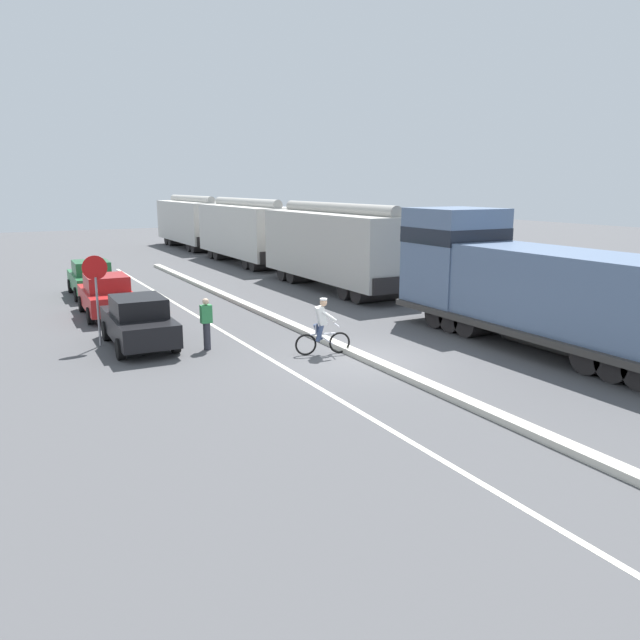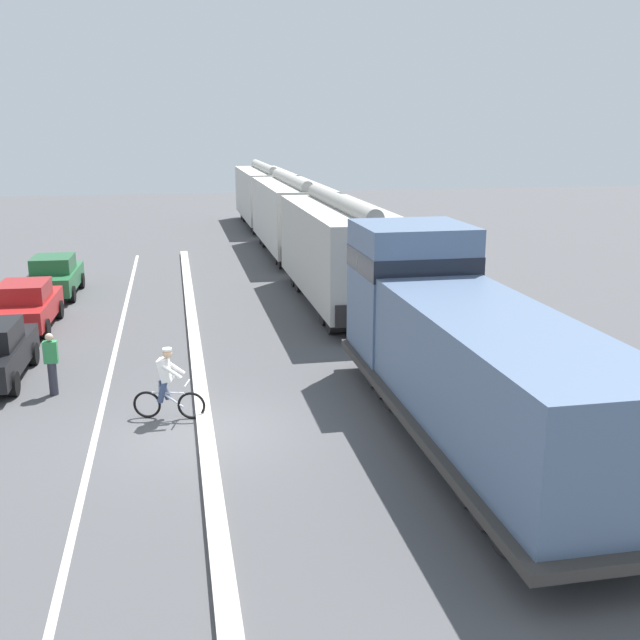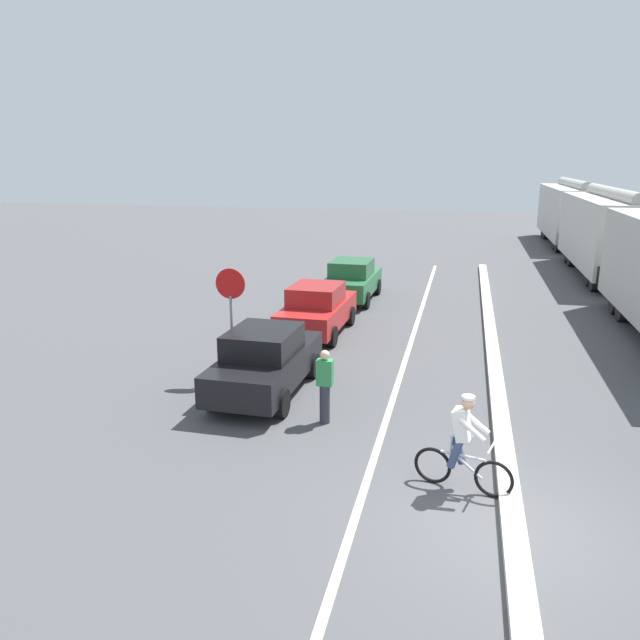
{
  "view_description": "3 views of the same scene",
  "coord_description": "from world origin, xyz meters",
  "px_view_note": "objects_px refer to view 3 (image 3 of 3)",
  "views": [
    {
      "loc": [
        -9.54,
        -14.99,
        5.02
      ],
      "look_at": [
        -0.55,
        1.55,
        0.92
      ],
      "focal_mm": 35.0,
      "sensor_mm": 36.0,
      "label": 1
    },
    {
      "loc": [
        -0.48,
        -15.78,
        6.69
      ],
      "look_at": [
        3.19,
        2.88,
        1.69
      ],
      "focal_mm": 42.0,
      "sensor_mm": 36.0,
      "label": 2
    },
    {
      "loc": [
        -0.96,
        -8.91,
        5.49
      ],
      "look_at": [
        -4.71,
        7.19,
        1.18
      ],
      "focal_mm": 35.0,
      "sensor_mm": 36.0,
      "label": 3
    }
  ],
  "objects_px": {
    "cyclist": "(463,446)",
    "stop_sign": "(231,303)",
    "hopper_car_trailing": "(570,212)",
    "parked_car_black": "(265,361)",
    "hopper_car_middle": "(608,233)",
    "parked_car_red": "(317,309)",
    "parked_car_green": "(352,280)",
    "pedestrian_by_cars": "(325,385)"
  },
  "relations": [
    {
      "from": "parked_car_black",
      "to": "parked_car_green",
      "type": "distance_m",
      "value": 10.43
    },
    {
      "from": "hopper_car_middle",
      "to": "cyclist",
      "type": "bearing_deg",
      "value": -106.27
    },
    {
      "from": "parked_car_green",
      "to": "stop_sign",
      "type": "distance_m",
      "value": 9.91
    },
    {
      "from": "parked_car_red",
      "to": "stop_sign",
      "type": "xyz_separation_m",
      "value": [
        -1.08,
        -4.69,
        1.21
      ]
    },
    {
      "from": "parked_car_green",
      "to": "cyclist",
      "type": "distance_m",
      "value": 14.68
    },
    {
      "from": "stop_sign",
      "to": "cyclist",
      "type": "bearing_deg",
      "value": -36.61
    },
    {
      "from": "hopper_car_trailing",
      "to": "parked_car_black",
      "type": "height_order",
      "value": "hopper_car_trailing"
    },
    {
      "from": "pedestrian_by_cars",
      "to": "parked_car_green",
      "type": "bearing_deg",
      "value": 97.49
    },
    {
      "from": "stop_sign",
      "to": "pedestrian_by_cars",
      "type": "relative_size",
      "value": 1.78
    },
    {
      "from": "hopper_car_trailing",
      "to": "parked_car_green",
      "type": "xyz_separation_m",
      "value": [
        -10.79,
        -19.4,
        -1.26
      ]
    },
    {
      "from": "cyclist",
      "to": "parked_car_red",
      "type": "bearing_deg",
      "value": 117.44
    },
    {
      "from": "cyclist",
      "to": "stop_sign",
      "type": "xyz_separation_m",
      "value": [
        -5.72,
        4.25,
        1.21
      ]
    },
    {
      "from": "hopper_car_trailing",
      "to": "parked_car_red",
      "type": "height_order",
      "value": "hopper_car_trailing"
    },
    {
      "from": "hopper_car_middle",
      "to": "stop_sign",
      "type": "relative_size",
      "value": 3.68
    },
    {
      "from": "parked_car_green",
      "to": "stop_sign",
      "type": "bearing_deg",
      "value": -97.55
    },
    {
      "from": "cyclist",
      "to": "pedestrian_by_cars",
      "type": "bearing_deg",
      "value": 142.66
    },
    {
      "from": "hopper_car_trailing",
      "to": "cyclist",
      "type": "relative_size",
      "value": 6.18
    },
    {
      "from": "parked_car_black",
      "to": "pedestrian_by_cars",
      "type": "xyz_separation_m",
      "value": [
        1.76,
        -1.38,
        0.03
      ]
    },
    {
      "from": "hopper_car_trailing",
      "to": "parked_car_black",
      "type": "xyz_separation_m",
      "value": [
        -10.99,
        -29.83,
        -1.26
      ]
    },
    {
      "from": "stop_sign",
      "to": "parked_car_green",
      "type": "bearing_deg",
      "value": 82.45
    },
    {
      "from": "cyclist",
      "to": "parked_car_green",
      "type": "bearing_deg",
      "value": 107.54
    },
    {
      "from": "cyclist",
      "to": "pedestrian_by_cars",
      "type": "relative_size",
      "value": 1.06
    },
    {
      "from": "parked_car_black",
      "to": "parked_car_red",
      "type": "height_order",
      "value": "same"
    },
    {
      "from": "hopper_car_trailing",
      "to": "parked_car_red",
      "type": "relative_size",
      "value": 2.5
    },
    {
      "from": "hopper_car_middle",
      "to": "hopper_car_trailing",
      "type": "relative_size",
      "value": 1.0
    },
    {
      "from": "hopper_car_middle",
      "to": "cyclist",
      "type": "xyz_separation_m",
      "value": [
        -6.36,
        -21.8,
        -1.26
      ]
    },
    {
      "from": "pedestrian_by_cars",
      "to": "hopper_car_trailing",
      "type": "bearing_deg",
      "value": 73.52
    },
    {
      "from": "parked_car_red",
      "to": "pedestrian_by_cars",
      "type": "xyz_separation_m",
      "value": [
        1.77,
        -6.75,
        0.03
      ]
    },
    {
      "from": "hopper_car_middle",
      "to": "parked_car_red",
      "type": "bearing_deg",
      "value": -130.54
    },
    {
      "from": "parked_car_green",
      "to": "stop_sign",
      "type": "relative_size",
      "value": 1.47
    },
    {
      "from": "stop_sign",
      "to": "pedestrian_by_cars",
      "type": "xyz_separation_m",
      "value": [
        2.85,
        -2.06,
        -1.18
      ]
    },
    {
      "from": "parked_car_black",
      "to": "pedestrian_by_cars",
      "type": "height_order",
      "value": "same"
    },
    {
      "from": "cyclist",
      "to": "parked_car_black",
      "type": "bearing_deg",
      "value": 142.37
    },
    {
      "from": "hopper_car_trailing",
      "to": "pedestrian_by_cars",
      "type": "height_order",
      "value": "hopper_car_trailing"
    },
    {
      "from": "hopper_car_trailing",
      "to": "parked_car_red",
      "type": "xyz_separation_m",
      "value": [
        -11.0,
        -24.46,
        -1.26
      ]
    },
    {
      "from": "hopper_car_middle",
      "to": "parked_car_red",
      "type": "xyz_separation_m",
      "value": [
        -11.0,
        -12.86,
        -1.26
      ]
    },
    {
      "from": "hopper_car_trailing",
      "to": "pedestrian_by_cars",
      "type": "distance_m",
      "value": 32.57
    },
    {
      "from": "parked_car_red",
      "to": "hopper_car_trailing",
      "type": "bearing_deg",
      "value": 65.78
    },
    {
      "from": "parked_car_red",
      "to": "cyclist",
      "type": "bearing_deg",
      "value": -62.56
    },
    {
      "from": "stop_sign",
      "to": "pedestrian_by_cars",
      "type": "height_order",
      "value": "stop_sign"
    },
    {
      "from": "parked_car_black",
      "to": "stop_sign",
      "type": "relative_size",
      "value": 1.47
    },
    {
      "from": "hopper_car_trailing",
      "to": "stop_sign",
      "type": "bearing_deg",
      "value": -112.51
    }
  ]
}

